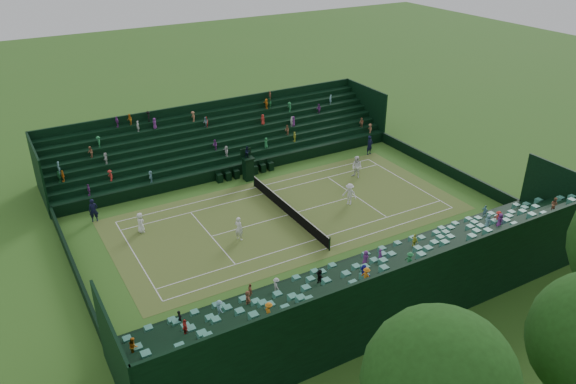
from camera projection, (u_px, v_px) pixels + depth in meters
name	position (u px, v px, depth m)	size (l,w,h in m)	color
ground	(288.00, 215.00, 43.38)	(160.00, 160.00, 0.00)	#376C22
court_surface	(288.00, 215.00, 43.38)	(12.97, 26.77, 0.01)	#3C6C24
perimeter_wall_north	(442.00, 167.00, 50.19)	(17.17, 0.20, 1.00)	black
perimeter_wall_south	(74.00, 268.00, 36.11)	(17.17, 0.20, 1.00)	black
perimeter_wall_east	(353.00, 264.00, 36.59)	(0.20, 31.77, 1.00)	black
perimeter_wall_west	(240.00, 169.00, 49.71)	(0.20, 31.77, 1.00)	black
north_grandstand	(395.00, 284.00, 32.89)	(6.60, 32.00, 4.90)	black
south_grandstand	(221.00, 143.00, 52.47)	(6.60, 32.00, 4.90)	black
tennis_net	(288.00, 209.00, 43.14)	(11.67, 0.10, 1.06)	black
umpire_chair	(248.00, 166.00, 48.42)	(0.99, 0.99, 3.11)	black
courtside_chairs	(246.00, 172.00, 49.50)	(0.50, 5.47, 1.09)	black
player_near_west	(140.00, 223.00, 40.77)	(0.77, 0.50, 1.57)	white
player_near_east	(239.00, 228.00, 39.79)	(0.67, 0.44, 1.83)	white
player_far_west	(357.00, 167.00, 48.97)	(0.96, 0.75, 1.98)	white
player_far_east	(349.00, 194.00, 44.56)	(1.17, 0.68, 1.82)	white
line_judge_north	(370.00, 145.00, 53.59)	(0.69, 0.45, 1.89)	black
line_judge_south	(94.00, 210.00, 42.13)	(0.67, 0.44, 1.84)	black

